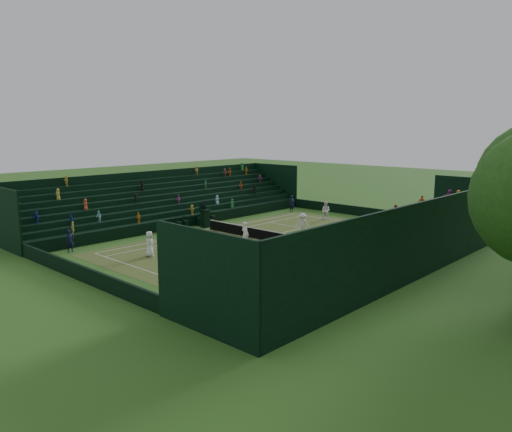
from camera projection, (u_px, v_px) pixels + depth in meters
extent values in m
plane|color=#326821|center=(256.00, 239.00, 42.28)|extent=(160.00, 160.00, 0.00)
cube|color=#366822|center=(256.00, 239.00, 42.28)|extent=(12.97, 26.77, 0.01)
cube|color=black|center=(357.00, 211.00, 53.61)|extent=(17.17, 0.20, 1.00)
cube|color=black|center=(80.00, 273.00, 30.77)|extent=(17.17, 0.20, 1.00)
cube|color=black|center=(341.00, 250.00, 36.48)|extent=(0.20, 31.77, 1.00)
cube|color=black|center=(192.00, 221.00, 47.90)|extent=(0.20, 31.77, 1.00)
cube|color=black|center=(346.00, 251.00, 36.15)|extent=(0.80, 32.00, 1.00)
cube|color=black|center=(356.00, 250.00, 35.57)|extent=(0.80, 32.00, 1.45)
cube|color=black|center=(366.00, 249.00, 34.99)|extent=(0.80, 32.00, 1.90)
cube|color=black|center=(376.00, 247.00, 34.42)|extent=(0.80, 32.00, 2.35)
cube|color=black|center=(387.00, 246.00, 33.84)|extent=(0.80, 32.00, 2.80)
cube|color=black|center=(398.00, 245.00, 33.26)|extent=(0.80, 32.00, 3.25)
cube|color=black|center=(409.00, 243.00, 32.68)|extent=(0.80, 32.00, 3.70)
cube|color=black|center=(421.00, 242.00, 32.11)|extent=(0.80, 32.00, 4.15)
cube|color=black|center=(429.00, 237.00, 31.70)|extent=(0.20, 32.00, 4.90)
cube|color=black|center=(188.00, 220.00, 48.23)|extent=(0.80, 32.00, 1.00)
cube|color=black|center=(183.00, 217.00, 48.73)|extent=(0.80, 32.00, 1.45)
cube|color=black|center=(178.00, 214.00, 49.23)|extent=(0.80, 32.00, 1.90)
cube|color=black|center=(173.00, 210.00, 49.73)|extent=(0.80, 32.00, 2.35)
cube|color=black|center=(168.00, 207.00, 50.23)|extent=(0.80, 32.00, 2.80)
cube|color=black|center=(163.00, 204.00, 50.73)|extent=(0.80, 32.00, 3.25)
cube|color=black|center=(158.00, 201.00, 51.22)|extent=(0.80, 32.00, 3.70)
cube|color=black|center=(153.00, 198.00, 51.72)|extent=(0.80, 32.00, 4.15)
cube|color=black|center=(151.00, 194.00, 51.99)|extent=(0.20, 32.00, 4.90)
cylinder|color=black|center=(210.00, 224.00, 46.08)|extent=(0.10, 0.10, 1.06)
cylinder|color=black|center=(311.00, 244.00, 38.29)|extent=(0.10, 0.10, 1.06)
cube|color=black|center=(256.00, 234.00, 42.20)|extent=(11.57, 0.02, 0.86)
cube|color=white|center=(256.00, 228.00, 42.12)|extent=(11.57, 0.04, 0.07)
cube|color=black|center=(205.00, 219.00, 47.13)|extent=(0.63, 0.63, 1.63)
cube|color=black|center=(205.00, 210.00, 46.98)|extent=(0.81, 0.81, 0.09)
cube|color=black|center=(203.00, 206.00, 47.13)|extent=(0.07, 0.81, 0.63)
imported|color=black|center=(205.00, 205.00, 46.90)|extent=(0.43, 0.49, 0.84)
cube|color=black|center=(172.00, 227.00, 45.51)|extent=(0.48, 0.48, 0.77)
cube|color=black|center=(170.00, 221.00, 45.59)|extent=(0.06, 0.48, 0.48)
cube|color=black|center=(179.00, 226.00, 46.08)|extent=(0.48, 0.48, 0.77)
cube|color=black|center=(177.00, 220.00, 46.16)|extent=(0.06, 0.48, 0.48)
cube|color=black|center=(186.00, 224.00, 46.66)|extent=(0.48, 0.48, 0.77)
cube|color=black|center=(184.00, 219.00, 46.74)|extent=(0.06, 0.48, 0.48)
cube|color=black|center=(200.00, 222.00, 47.95)|extent=(0.48, 0.48, 0.77)
cube|color=black|center=(199.00, 217.00, 48.03)|extent=(0.06, 0.48, 0.48)
cube|color=black|center=(207.00, 221.00, 48.53)|extent=(0.48, 0.48, 0.77)
cube|color=black|center=(205.00, 216.00, 48.61)|extent=(0.06, 0.48, 0.48)
cube|color=black|center=(213.00, 220.00, 49.10)|extent=(0.48, 0.48, 0.77)
cube|color=black|center=(211.00, 215.00, 49.18)|extent=(0.06, 0.48, 0.48)
imported|color=silver|center=(149.00, 244.00, 36.42)|extent=(1.03, 0.77, 1.90)
imported|color=white|center=(245.00, 234.00, 39.53)|extent=(0.76, 0.53, 2.00)
imported|color=white|center=(326.00, 211.00, 50.95)|extent=(0.95, 0.75, 1.91)
imported|color=white|center=(303.00, 224.00, 43.77)|extent=(1.42, 1.40, 1.95)
imported|color=black|center=(292.00, 204.00, 55.70)|extent=(0.45, 0.69, 1.88)
imported|color=black|center=(70.00, 241.00, 37.73)|extent=(0.45, 0.66, 1.76)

